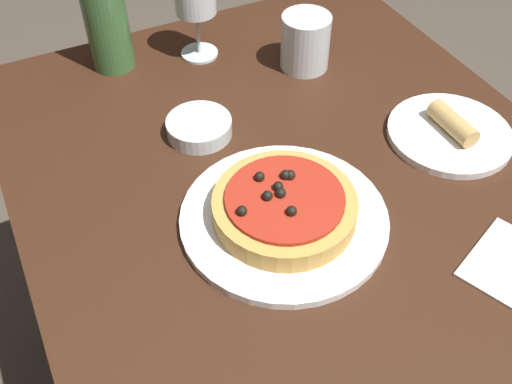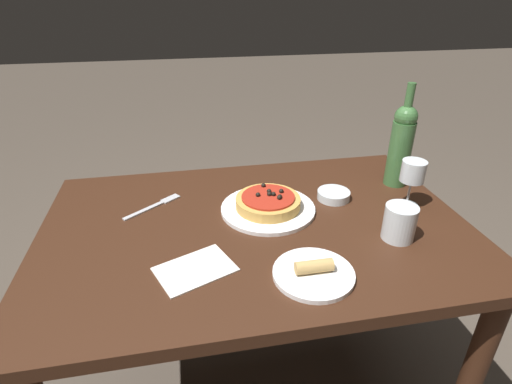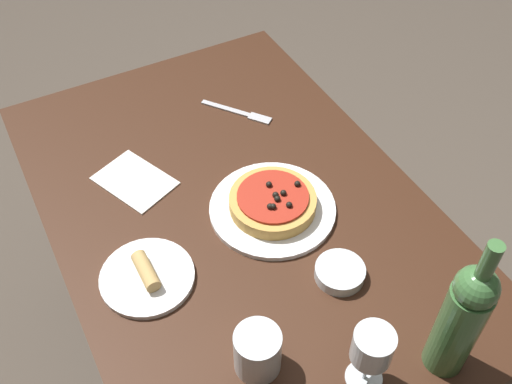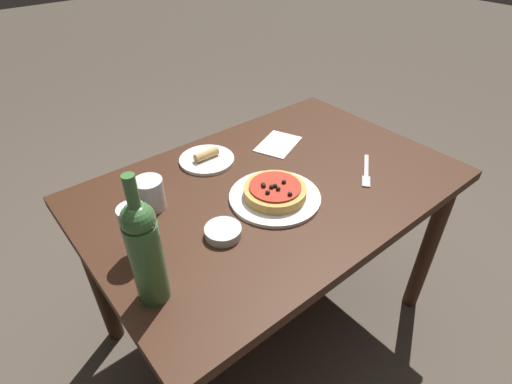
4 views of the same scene
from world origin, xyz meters
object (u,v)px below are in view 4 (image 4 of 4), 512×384
at_px(fork, 366,172).
at_px(wine_bottle, 145,251).
at_px(pizza, 275,191).
at_px(wine_glass, 133,221).
at_px(side_plate, 207,159).
at_px(dinner_plate, 275,197).
at_px(side_bowl, 223,232).
at_px(dining_table, 272,207).
at_px(water_cup, 150,194).

bearing_deg(fork, wine_bottle, -37.04).
height_order(pizza, wine_glass, wine_glass).
bearing_deg(side_plate, fork, 132.68).
bearing_deg(fork, pizza, -52.73).
height_order(dinner_plate, wine_bottle, wine_bottle).
relative_size(pizza, side_bowl, 1.89).
distance_m(dining_table, dinner_plate, 0.13).
xyz_separation_m(dining_table, pizza, (0.05, 0.06, 0.13)).
bearing_deg(wine_glass, side_bowl, 157.61).
bearing_deg(pizza, water_cup, -33.53).
bearing_deg(wine_bottle, water_cup, -116.61).
bearing_deg(side_plate, pizza, 97.37).
distance_m(wine_bottle, side_bowl, 0.28).
bearing_deg(water_cup, dining_table, 158.64).
bearing_deg(wine_glass, dining_table, -178.39).
distance_m(wine_bottle, water_cup, 0.35).
xyz_separation_m(pizza, side_plate, (0.04, -0.31, -0.02)).
xyz_separation_m(dinner_plate, water_cup, (0.31, -0.20, 0.04)).
distance_m(pizza, water_cup, 0.37).
height_order(dining_table, dinner_plate, dinner_plate).
height_order(dining_table, side_plate, side_plate).
distance_m(water_cup, side_bowl, 0.26).
relative_size(water_cup, side_plate, 0.50).
bearing_deg(water_cup, side_plate, -158.13).
bearing_deg(pizza, wine_glass, -6.95).
height_order(dinner_plate, fork, dinner_plate).
relative_size(wine_glass, side_bowl, 1.46).
xyz_separation_m(dinner_plate, pizza, (0.00, 0.00, 0.02)).
bearing_deg(pizza, wine_bottle, 11.83).
relative_size(wine_glass, water_cup, 1.55).
relative_size(water_cup, fork, 0.57).
relative_size(dining_table, pizza, 6.22).
bearing_deg(dinner_plate, wine_glass, -6.92).
bearing_deg(fork, wine_glass, -48.14).
bearing_deg(side_plate, dinner_plate, 97.41).
height_order(dinner_plate, pizza, pizza).
relative_size(wine_glass, side_plate, 0.77).
xyz_separation_m(pizza, side_bowl, (0.22, 0.03, -0.02)).
distance_m(dinner_plate, wine_glass, 0.44).
bearing_deg(dining_table, water_cup, -21.36).
relative_size(dining_table, dinner_plate, 4.25).
bearing_deg(pizza, fork, 164.75).
xyz_separation_m(wine_glass, side_plate, (-0.38, -0.26, -0.10)).
xyz_separation_m(side_bowl, fork, (-0.55, 0.06, -0.01)).
bearing_deg(dinner_plate, water_cup, -33.50).
bearing_deg(water_cup, wine_glass, 53.42).
height_order(water_cup, fork, water_cup).
height_order(water_cup, side_plate, water_cup).
height_order(pizza, wine_bottle, wine_bottle).
bearing_deg(wine_bottle, side_plate, -135.73).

